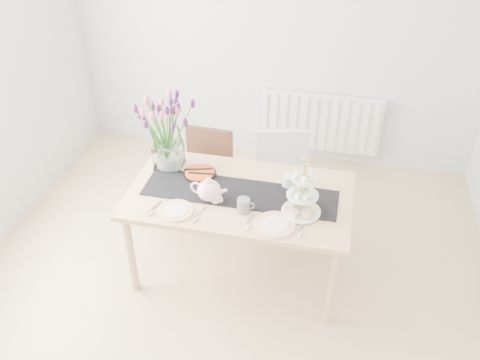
% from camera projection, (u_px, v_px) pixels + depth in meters
% --- Properties ---
extents(room_shell, '(4.50, 4.50, 4.50)m').
position_uv_depth(room_shell, '(214.00, 164.00, 2.96)').
color(room_shell, tan).
rests_on(room_shell, ground).
extents(radiator, '(1.20, 0.08, 0.60)m').
position_uv_depth(radiator, '(320.00, 123.00, 5.11)').
color(radiator, white).
rests_on(radiator, room_shell).
extents(dining_table, '(1.60, 0.90, 0.75)m').
position_uv_depth(dining_table, '(240.00, 202.00, 3.69)').
color(dining_table, tan).
rests_on(dining_table, ground).
extents(chair_brown, '(0.44, 0.44, 0.83)m').
position_uv_depth(chair_brown, '(206.00, 170.00, 4.37)').
color(chair_brown, '#341D13').
rests_on(chair_brown, ground).
extents(chair_white, '(0.52, 0.52, 0.88)m').
position_uv_depth(chair_white, '(282.00, 176.00, 4.24)').
color(chair_white, silver).
rests_on(chair_white, ground).
extents(table_runner, '(1.40, 0.35, 0.01)m').
position_uv_depth(table_runner, '(240.00, 193.00, 3.64)').
color(table_runner, black).
rests_on(table_runner, dining_table).
extents(tulip_vase, '(0.71, 0.71, 0.61)m').
position_uv_depth(tulip_vase, '(165.00, 121.00, 3.70)').
color(tulip_vase, silver).
rests_on(tulip_vase, dining_table).
extents(cake_stand, '(0.27, 0.27, 0.39)m').
position_uv_depth(cake_stand, '(302.00, 200.00, 3.40)').
color(cake_stand, gold).
rests_on(cake_stand, dining_table).
extents(teapot, '(0.29, 0.25, 0.18)m').
position_uv_depth(teapot, '(209.00, 190.00, 3.54)').
color(teapot, white).
rests_on(teapot, dining_table).
extents(cream_jug, '(0.11, 0.11, 0.09)m').
position_uv_depth(cream_jug, '(288.00, 181.00, 3.69)').
color(cream_jug, silver).
rests_on(cream_jug, dining_table).
extents(tart_tin, '(0.25, 0.25, 0.03)m').
position_uv_depth(tart_tin, '(200.00, 174.00, 3.82)').
color(tart_tin, black).
rests_on(tart_tin, dining_table).
extents(mug_grey, '(0.10, 0.10, 0.10)m').
position_uv_depth(mug_grey, '(243.00, 205.00, 3.45)').
color(mug_grey, slate).
rests_on(mug_grey, dining_table).
extents(mug_white, '(0.11, 0.11, 0.10)m').
position_uv_depth(mug_white, '(216.00, 196.00, 3.54)').
color(mug_white, silver).
rests_on(mug_white, dining_table).
extents(plate_left, '(0.31, 0.31, 0.01)m').
position_uv_depth(plate_left, '(176.00, 211.00, 3.48)').
color(plate_left, white).
rests_on(plate_left, dining_table).
extents(plate_right, '(0.31, 0.31, 0.01)m').
position_uv_depth(plate_right, '(275.00, 225.00, 3.35)').
color(plate_right, white).
rests_on(plate_right, dining_table).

